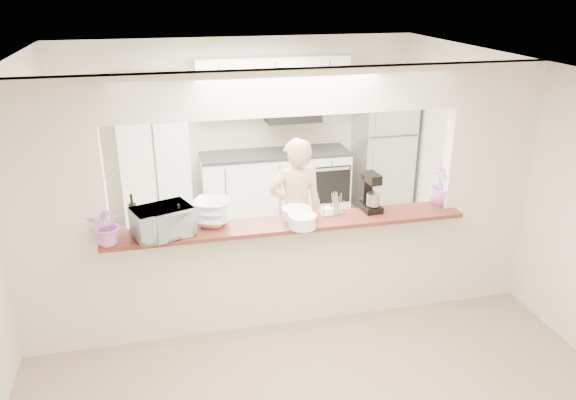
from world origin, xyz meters
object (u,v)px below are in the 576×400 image
object	(u,v)px
toaster_oven	(162,222)
person	(296,211)
refrigerator	(383,152)
stand_mixer	(370,193)

from	to	relation	value
toaster_oven	person	world-z (taller)	person
toaster_oven	person	bearing A→B (deg)	11.70
refrigerator	toaster_oven	world-z (taller)	refrigerator
stand_mixer	person	world-z (taller)	person
refrigerator	toaster_oven	distance (m)	4.24
toaster_oven	stand_mixer	size ratio (longest dim) A/B	1.28
toaster_oven	refrigerator	bearing A→B (deg)	20.23
stand_mixer	person	xyz separation A→B (m)	(-0.57, 0.74, -0.44)
refrigerator	person	bearing A→B (deg)	-133.70
refrigerator	person	distance (m)	2.56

